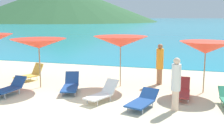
% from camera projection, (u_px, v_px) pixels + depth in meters
% --- Properties ---
extents(ground_plane, '(50.00, 100.00, 0.30)m').
position_uv_depth(ground_plane, '(125.00, 63.00, 18.20)').
color(ground_plane, beige).
extents(ocean_water, '(650.00, 440.00, 0.02)m').
position_uv_depth(ocean_water, '(187.00, 20.00, 224.20)').
color(ocean_water, teal).
rests_on(ocean_water, ground_plane).
extents(headland_hill, '(108.54, 108.54, 20.90)m').
position_uv_depth(headland_hill, '(62.00, 3.00, 153.99)').
color(headland_hill, '#2D5B33').
rests_on(headland_hill, ground_plane).
extents(umbrella_2, '(2.41, 2.41, 2.07)m').
position_uv_depth(umbrella_2, '(39.00, 44.00, 11.16)').
color(umbrella_2, '#9E7F59').
rests_on(umbrella_2, ground_plane).
extents(umbrella_3, '(2.36, 2.36, 2.16)m').
position_uv_depth(umbrella_3, '(120.00, 42.00, 11.34)').
color(umbrella_3, '#9E7F59').
rests_on(umbrella_3, ground_plane).
extents(umbrella_4, '(2.04, 2.04, 2.03)m').
position_uv_depth(umbrella_4, '(206.00, 48.00, 10.40)').
color(umbrella_4, '#9E7F59').
rests_on(umbrella_4, ground_plane).
extents(lounge_chair_0, '(1.02, 1.44, 0.76)m').
position_uv_depth(lounge_chair_0, '(30.00, 74.00, 12.67)').
color(lounge_chair_0, '#D8BF4C').
rests_on(lounge_chair_0, ground_plane).
extents(lounge_chair_3, '(1.02, 1.65, 0.70)m').
position_uv_depth(lounge_chair_3, '(70.00, 85.00, 10.77)').
color(lounge_chair_3, '#1E478C').
rests_on(lounge_chair_3, ground_plane).
extents(lounge_chair_4, '(0.98, 1.57, 0.53)m').
position_uv_depth(lounge_chair_4, '(143.00, 101.00, 8.88)').
color(lounge_chair_4, '#1E478C').
rests_on(lounge_chair_4, ground_plane).
extents(lounge_chair_5, '(0.54, 1.62, 0.64)m').
position_uv_depth(lounge_chair_5, '(182.00, 90.00, 10.00)').
color(lounge_chair_5, '#A53333').
rests_on(lounge_chair_5, ground_plane).
extents(lounge_chair_8, '(0.75, 1.47, 0.62)m').
position_uv_depth(lounge_chair_8, '(10.00, 87.00, 10.38)').
color(lounge_chair_8, '#1E478C').
rests_on(lounge_chair_8, ground_plane).
extents(lounge_chair_9, '(0.99, 1.51, 0.69)m').
position_uv_depth(lounge_chair_9, '(103.00, 93.00, 9.58)').
color(lounge_chair_9, white).
rests_on(lounge_chair_9, ground_plane).
extents(beachgoer_2, '(0.32, 0.32, 1.80)m').
position_uv_depth(beachgoer_2, '(160.00, 63.00, 11.87)').
color(beachgoer_2, '#A3704C').
rests_on(beachgoer_2, ground_plane).
extents(beachgoer_3, '(0.30, 0.30, 1.71)m').
position_uv_depth(beachgoer_3, '(176.00, 82.00, 8.53)').
color(beachgoer_3, beige).
rests_on(beachgoer_3, ground_plane).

